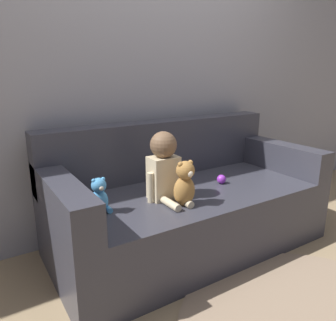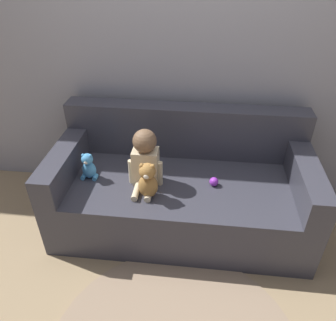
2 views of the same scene
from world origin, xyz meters
The scene contains 7 objects.
ground_plane centered at (0.00, 0.00, 0.00)m, with size 12.00×12.00×0.00m, color #9E8460.
wall_back centered at (0.00, 0.54, 1.30)m, with size 8.00×0.05×2.60m.
couch centered at (0.00, 0.05, 0.31)m, with size 1.91×0.91×0.87m.
person_baby centered at (-0.25, -0.07, 0.65)m, with size 0.25×0.32×0.43m.
teddy_bear_brown centered at (-0.21, -0.23, 0.58)m, with size 0.14×0.13×0.28m.
plush_toy_side centered at (-0.68, -0.07, 0.55)m, with size 0.12×0.10×0.21m.
toy_ball centered at (0.24, -0.05, 0.48)m, with size 0.07×0.07×0.07m.
Camera 2 is at (0.12, -1.95, 1.94)m, focal length 35.00 mm.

